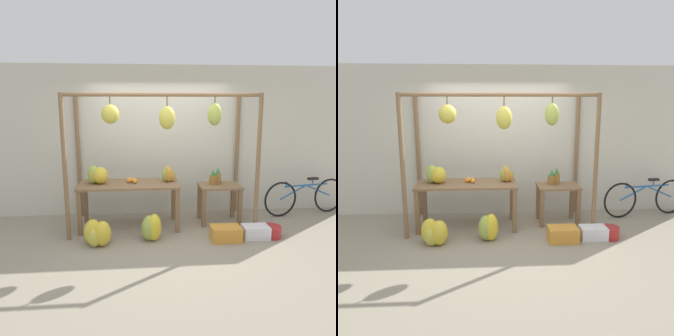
% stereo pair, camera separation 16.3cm
% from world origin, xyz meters
% --- Properties ---
extents(ground_plane, '(20.00, 20.00, 0.00)m').
position_xyz_m(ground_plane, '(0.00, 0.00, 0.00)').
color(ground_plane, gray).
extents(shop_wall_back, '(8.00, 0.08, 2.80)m').
position_xyz_m(shop_wall_back, '(0.00, 1.39, 1.40)').
color(shop_wall_back, beige).
rests_on(shop_wall_back, ground_plane).
extents(stall_awning, '(3.07, 1.29, 2.26)m').
position_xyz_m(stall_awning, '(-0.02, 0.40, 1.62)').
color(stall_awning, brown).
rests_on(stall_awning, ground_plane).
extents(display_table_main, '(1.68, 0.74, 0.78)m').
position_xyz_m(display_table_main, '(-0.56, 0.63, 0.67)').
color(display_table_main, brown).
rests_on(display_table_main, ground_plane).
extents(display_table_side, '(0.73, 0.53, 0.69)m').
position_xyz_m(display_table_side, '(1.03, 0.73, 0.51)').
color(display_table_side, brown).
rests_on(display_table_side, ground_plane).
extents(banana_pile_on_table, '(0.40, 0.33, 0.31)m').
position_xyz_m(banana_pile_on_table, '(-1.08, 0.64, 0.93)').
color(banana_pile_on_table, gold).
rests_on(banana_pile_on_table, display_table_main).
extents(orange_pile, '(0.18, 0.19, 0.09)m').
position_xyz_m(orange_pile, '(-0.51, 0.66, 0.82)').
color(orange_pile, orange).
rests_on(orange_pile, display_table_main).
extents(pineapple_cluster, '(0.22, 0.14, 0.31)m').
position_xyz_m(pineapple_cluster, '(0.97, 0.80, 0.81)').
color(pineapple_cluster, olive).
rests_on(pineapple_cluster, display_table_side).
extents(banana_pile_ground_left, '(0.50, 0.42, 0.39)m').
position_xyz_m(banana_pile_ground_left, '(-1.01, -0.08, 0.18)').
color(banana_pile_ground_left, gold).
rests_on(banana_pile_ground_left, ground_plane).
extents(banana_pile_ground_right, '(0.40, 0.38, 0.43)m').
position_xyz_m(banana_pile_ground_right, '(-0.21, 0.02, 0.21)').
color(banana_pile_ground_right, yellow).
rests_on(banana_pile_ground_right, ground_plane).
extents(fruit_crate_white, '(0.46, 0.31, 0.22)m').
position_xyz_m(fruit_crate_white, '(0.95, -0.09, 0.11)').
color(fruit_crate_white, orange).
rests_on(fruit_crate_white, ground_plane).
extents(blue_bucket, '(0.30, 0.30, 0.19)m').
position_xyz_m(blue_bucket, '(1.71, -0.02, 0.09)').
color(blue_bucket, '#AD2323').
rests_on(blue_bucket, ground_plane).
extents(parked_bicycle, '(1.74, 0.34, 0.72)m').
position_xyz_m(parked_bicycle, '(2.79, 0.99, 0.35)').
color(parked_bicycle, black).
rests_on(parked_bicycle, ground_plane).
extents(papaya_pile, '(0.29, 0.25, 0.27)m').
position_xyz_m(papaya_pile, '(0.11, 0.68, 0.90)').
color(papaya_pile, '#93A33D').
rests_on(papaya_pile, display_table_main).
extents(fruit_crate_purple, '(0.41, 0.28, 0.20)m').
position_xyz_m(fruit_crate_purple, '(1.44, -0.04, 0.10)').
color(fruit_crate_purple, silver).
rests_on(fruit_crate_purple, ground_plane).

